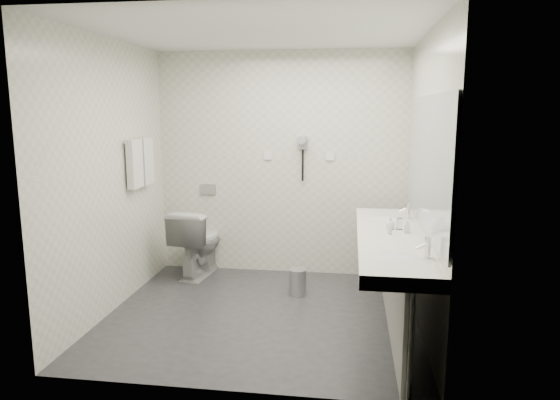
# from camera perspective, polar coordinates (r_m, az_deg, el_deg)

# --- Properties ---
(floor) EXTENTS (2.80, 2.80, 0.00)m
(floor) POSITION_cam_1_polar(r_m,az_deg,el_deg) (4.79, -2.08, -12.73)
(floor) COLOR #2B2A2F
(floor) RESTS_ON ground
(ceiling) EXTENTS (2.80, 2.80, 0.00)m
(ceiling) POSITION_cam_1_polar(r_m,az_deg,el_deg) (4.46, -2.29, 18.35)
(ceiling) COLOR silver
(ceiling) RESTS_ON wall_back
(wall_back) EXTENTS (2.80, 0.00, 2.80)m
(wall_back) POSITION_cam_1_polar(r_m,az_deg,el_deg) (5.73, 0.12, 4.01)
(wall_back) COLOR beige
(wall_back) RESTS_ON floor
(wall_front) EXTENTS (2.80, 0.00, 2.80)m
(wall_front) POSITION_cam_1_polar(r_m,az_deg,el_deg) (3.20, -6.28, -0.94)
(wall_front) COLOR beige
(wall_front) RESTS_ON floor
(wall_left) EXTENTS (0.00, 2.60, 2.60)m
(wall_left) POSITION_cam_1_polar(r_m,az_deg,el_deg) (4.90, -18.52, 2.44)
(wall_left) COLOR beige
(wall_left) RESTS_ON floor
(wall_right) EXTENTS (0.00, 2.60, 2.60)m
(wall_right) POSITION_cam_1_polar(r_m,az_deg,el_deg) (4.43, 15.95, 1.81)
(wall_right) COLOR beige
(wall_right) RESTS_ON floor
(vanity_counter) EXTENTS (0.55, 2.20, 0.10)m
(vanity_counter) POSITION_cam_1_polar(r_m,az_deg,el_deg) (4.29, 12.37, -4.42)
(vanity_counter) COLOR silver
(vanity_counter) RESTS_ON floor
(vanity_panel) EXTENTS (0.03, 2.15, 0.75)m
(vanity_panel) POSITION_cam_1_polar(r_m,az_deg,el_deg) (4.42, 12.48, -9.77)
(vanity_panel) COLOR gray
(vanity_panel) RESTS_ON floor
(vanity_post_near) EXTENTS (0.06, 0.06, 0.75)m
(vanity_post_near) POSITION_cam_1_polar(r_m,az_deg,el_deg) (3.47, 14.33, -15.60)
(vanity_post_near) COLOR silver
(vanity_post_near) RESTS_ON floor
(vanity_post_far) EXTENTS (0.06, 0.06, 0.75)m
(vanity_post_far) POSITION_cam_1_polar(r_m,az_deg,el_deg) (5.41, 11.97, -6.04)
(vanity_post_far) COLOR silver
(vanity_post_far) RESTS_ON floor
(mirror) EXTENTS (0.02, 2.20, 1.05)m
(mirror) POSITION_cam_1_polar(r_m,az_deg,el_deg) (4.21, 16.24, 4.12)
(mirror) COLOR #B2BCC6
(mirror) RESTS_ON wall_right
(basin_near) EXTENTS (0.40, 0.31, 0.05)m
(basin_near) POSITION_cam_1_polar(r_m,az_deg,el_deg) (3.66, 13.13, -6.43)
(basin_near) COLOR white
(basin_near) RESTS_ON vanity_counter
(basin_far) EXTENTS (0.40, 0.31, 0.05)m
(basin_far) POSITION_cam_1_polar(r_m,az_deg,el_deg) (4.92, 11.83, -2.14)
(basin_far) COLOR white
(basin_far) RESTS_ON vanity_counter
(faucet_near) EXTENTS (0.04, 0.04, 0.15)m
(faucet_near) POSITION_cam_1_polar(r_m,az_deg,el_deg) (3.66, 16.24, -5.12)
(faucet_near) COLOR silver
(faucet_near) RESTS_ON vanity_counter
(faucet_far) EXTENTS (0.04, 0.04, 0.15)m
(faucet_far) POSITION_cam_1_polar(r_m,az_deg,el_deg) (4.92, 14.14, -1.16)
(faucet_far) COLOR silver
(faucet_far) RESTS_ON vanity_counter
(soap_bottle_a) EXTENTS (0.05, 0.05, 0.11)m
(soap_bottle_a) POSITION_cam_1_polar(r_m,az_deg,el_deg) (4.34, 14.07, -2.92)
(soap_bottle_a) COLOR white
(soap_bottle_a) RESTS_ON vanity_counter
(soap_bottle_b) EXTENTS (0.11, 0.11, 0.10)m
(soap_bottle_b) POSITION_cam_1_polar(r_m,az_deg,el_deg) (4.46, 12.30, -2.58)
(soap_bottle_b) COLOR white
(soap_bottle_b) RESTS_ON vanity_counter
(soap_bottle_c) EXTENTS (0.05, 0.05, 0.10)m
(soap_bottle_c) POSITION_cam_1_polar(r_m,az_deg,el_deg) (4.27, 12.25, -3.09)
(soap_bottle_c) COLOR white
(soap_bottle_c) RESTS_ON vanity_counter
(glass_left) EXTENTS (0.06, 0.06, 0.10)m
(glass_left) POSITION_cam_1_polar(r_m,az_deg,el_deg) (4.46, 13.28, -2.61)
(glass_left) COLOR silver
(glass_left) RESTS_ON vanity_counter
(toilet) EXTENTS (0.52, 0.81, 0.77)m
(toilet) POSITION_cam_1_polar(r_m,az_deg,el_deg) (5.82, -9.22, -4.69)
(toilet) COLOR white
(toilet) RESTS_ON floor
(flush_plate) EXTENTS (0.18, 0.02, 0.12)m
(flush_plate) POSITION_cam_1_polar(r_m,az_deg,el_deg) (5.93, -8.06, 1.20)
(flush_plate) COLOR #B2B5BA
(flush_plate) RESTS_ON wall_back
(pedal_bin) EXTENTS (0.20, 0.20, 0.25)m
(pedal_bin) POSITION_cam_1_polar(r_m,az_deg,el_deg) (5.23, 2.00, -9.25)
(pedal_bin) COLOR #B2B5BA
(pedal_bin) RESTS_ON floor
(bin_lid) EXTENTS (0.18, 0.18, 0.02)m
(bin_lid) POSITION_cam_1_polar(r_m,az_deg,el_deg) (5.19, 2.01, -7.86)
(bin_lid) COLOR #B2B5BA
(bin_lid) RESTS_ON pedal_bin
(towel_rail) EXTENTS (0.02, 0.62, 0.02)m
(towel_rail) POSITION_cam_1_polar(r_m,az_deg,el_deg) (5.35, -15.60, 6.43)
(towel_rail) COLOR silver
(towel_rail) RESTS_ON wall_left
(towel_near) EXTENTS (0.07, 0.24, 0.48)m
(towel_near) POSITION_cam_1_polar(r_m,az_deg,el_deg) (5.24, -16.00, 3.92)
(towel_near) COLOR silver
(towel_near) RESTS_ON towel_rail
(towel_far) EXTENTS (0.07, 0.24, 0.48)m
(towel_far) POSITION_cam_1_polar(r_m,az_deg,el_deg) (5.49, -14.82, 4.25)
(towel_far) COLOR silver
(towel_far) RESTS_ON towel_rail
(dryer_cradle) EXTENTS (0.10, 0.04, 0.14)m
(dryer_cradle) POSITION_cam_1_polar(r_m,az_deg,el_deg) (5.65, 2.60, 6.46)
(dryer_cradle) COLOR gray
(dryer_cradle) RESTS_ON wall_back
(dryer_barrel) EXTENTS (0.08, 0.14, 0.08)m
(dryer_barrel) POSITION_cam_1_polar(r_m,az_deg,el_deg) (5.58, 2.54, 6.72)
(dryer_barrel) COLOR gray
(dryer_barrel) RESTS_ON dryer_cradle
(dryer_cord) EXTENTS (0.02, 0.02, 0.35)m
(dryer_cord) POSITION_cam_1_polar(r_m,az_deg,el_deg) (5.66, 2.57, 3.92)
(dryer_cord) COLOR black
(dryer_cord) RESTS_ON dryer_cradle
(switch_plate_a) EXTENTS (0.09, 0.02, 0.09)m
(switch_plate_a) POSITION_cam_1_polar(r_m,az_deg,el_deg) (5.73, -1.39, 5.02)
(switch_plate_a) COLOR white
(switch_plate_a) RESTS_ON wall_back
(switch_plate_b) EXTENTS (0.09, 0.02, 0.09)m
(switch_plate_b) POSITION_cam_1_polar(r_m,az_deg,el_deg) (5.66, 5.64, 4.91)
(switch_plate_b) COLOR white
(switch_plate_b) RESTS_ON wall_back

